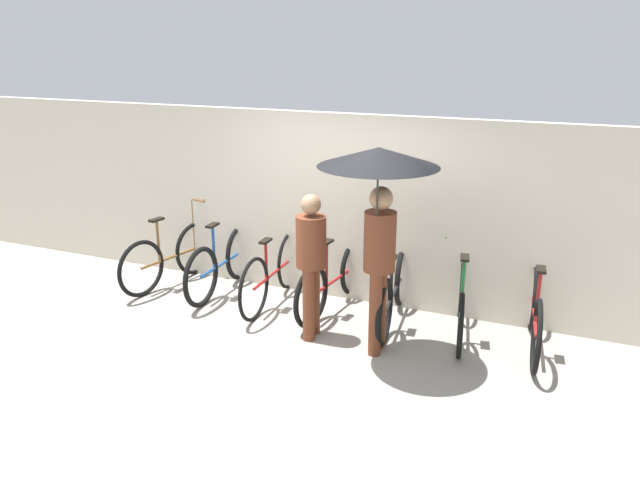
{
  "coord_description": "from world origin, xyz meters",
  "views": [
    {
      "loc": [
        2.54,
        -5.01,
        3.11
      ],
      "look_at": [
        0.0,
        0.98,
        1.0
      ],
      "focal_mm": 35.0,
      "sensor_mm": 36.0,
      "label": 1
    }
  ],
  "objects": [
    {
      "name": "ground_plane",
      "position": [
        0.0,
        0.0,
        0.0
      ],
      "size": [
        30.0,
        30.0,
        0.0
      ],
      "primitive_type": "plane",
      "color": "gray"
    },
    {
      "name": "back_wall",
      "position": [
        0.0,
        1.82,
        1.14
      ],
      "size": [
        12.57,
        0.12,
        2.29
      ],
      "color": "beige",
      "rests_on": "ground"
    },
    {
      "name": "parked_bicycle_0",
      "position": [
        -2.28,
        1.31,
        0.38
      ],
      "size": [
        0.48,
        1.67,
        1.07
      ],
      "rotation": [
        0.0,
        0.0,
        1.39
      ],
      "color": "black",
      "rests_on": "ground"
    },
    {
      "name": "parked_bicycle_1",
      "position": [
        -1.52,
        1.37,
        0.39
      ],
      "size": [
        0.44,
        1.74,
        1.01
      ],
      "rotation": [
        0.0,
        0.0,
        1.6
      ],
      "color": "black",
      "rests_on": "ground"
    },
    {
      "name": "parked_bicycle_2",
      "position": [
        -0.76,
        1.31,
        0.39
      ],
      "size": [
        0.44,
        1.81,
        0.98
      ],
      "rotation": [
        0.0,
        0.0,
        1.62
      ],
      "color": "black",
      "rests_on": "ground"
    },
    {
      "name": "parked_bicycle_3",
      "position": [
        0.0,
        1.42,
        0.38
      ],
      "size": [
        0.44,
        1.82,
        1.01
      ],
      "rotation": [
        0.0,
        0.0,
        1.47
      ],
      "color": "black",
      "rests_on": "ground"
    },
    {
      "name": "parked_bicycle_4",
      "position": [
        0.76,
        1.33,
        0.38
      ],
      "size": [
        0.44,
        1.81,
        1.01
      ],
      "rotation": [
        0.0,
        0.0,
        1.68
      ],
      "color": "black",
      "rests_on": "ground"
    },
    {
      "name": "parked_bicycle_5",
      "position": [
        1.52,
        1.32,
        0.36
      ],
      "size": [
        0.48,
        1.67,
        0.97
      ],
      "rotation": [
        0.0,
        0.0,
        1.75
      ],
      "color": "black",
      "rests_on": "ground"
    },
    {
      "name": "parked_bicycle_6",
      "position": [
        2.28,
        1.31,
        0.39
      ],
      "size": [
        0.44,
        1.77,
        1.07
      ],
      "rotation": [
        0.0,
        0.0,
        1.69
      ],
      "color": "black",
      "rests_on": "ground"
    },
    {
      "name": "pedestrian_leading",
      "position": [
        0.04,
        0.64,
        0.93
      ],
      "size": [
        0.32,
        0.32,
        1.6
      ],
      "rotation": [
        0.0,
        0.0,
        3.23
      ],
      "color": "brown",
      "rests_on": "ground"
    },
    {
      "name": "pedestrian_center",
      "position": [
        0.81,
        0.5,
        1.75
      ],
      "size": [
        1.15,
        1.15,
        2.16
      ],
      "rotation": [
        0.0,
        0.0,
        3.17
      ],
      "color": "brown",
      "rests_on": "ground"
    }
  ]
}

